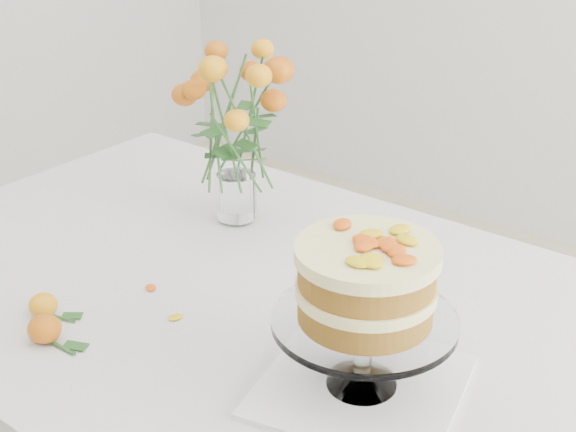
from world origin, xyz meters
name	(u,v)px	position (x,y,z in m)	size (l,w,h in m)	color
table	(243,327)	(0.00, 0.00, 0.67)	(1.43, 0.93, 0.76)	tan
napkin	(361,386)	(0.32, -0.11, 0.76)	(0.27, 0.27, 0.01)	white
cake_stand	(366,290)	(0.32, -0.11, 0.92)	(0.25, 0.25, 0.23)	white
rose_vase	(234,110)	(-0.18, 0.20, 0.99)	(0.31, 0.31, 0.40)	white
loose_rose_near	(43,305)	(-0.19, -0.26, 0.78)	(0.08, 0.05, 0.04)	#FF9F16
loose_rose_far	(45,329)	(-0.13, -0.31, 0.78)	(0.09, 0.05, 0.04)	#BA5E09
stray_petal_a	(151,288)	(-0.12, -0.10, 0.76)	(0.03, 0.02, 0.00)	yellow
stray_petal_b	(176,317)	(-0.02, -0.14, 0.76)	(0.03, 0.02, 0.00)	yellow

